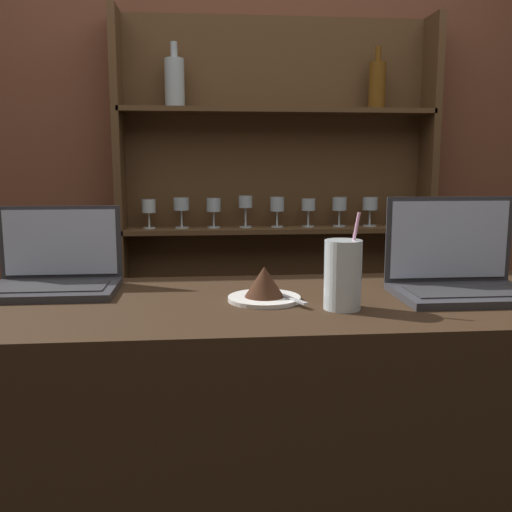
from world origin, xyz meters
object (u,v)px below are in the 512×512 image
Objects in this scene: laptop_near at (55,273)px; water_glass at (343,275)px; laptop_far at (460,274)px; cake_plate at (264,287)px.

water_glass is at bearing -20.23° from laptop_near.
laptop_far is (1.00, -0.14, 0.01)m from laptop_near.
laptop_near reaches higher than cake_plate.
laptop_near is 1.46× the size of water_glass.
cake_plate is 0.83× the size of water_glass.
water_glass is (-0.32, -0.11, 0.02)m from laptop_far.
water_glass reaches higher than cake_plate.
laptop_far is 1.54× the size of water_glass.
laptop_near is at bearing 172.10° from laptop_far.
laptop_near is at bearing 162.84° from cake_plate.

